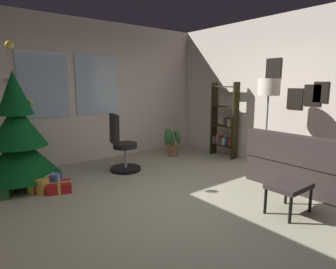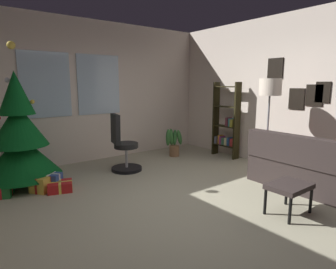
{
  "view_description": "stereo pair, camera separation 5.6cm",
  "coord_description": "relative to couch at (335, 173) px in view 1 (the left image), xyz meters",
  "views": [
    {
      "loc": [
        -2.38,
        -2.65,
        1.58
      ],
      "look_at": [
        0.0,
        0.39,
        0.9
      ],
      "focal_mm": 30.4,
      "sensor_mm": 36.0,
      "label": 1
    },
    {
      "loc": [
        -2.34,
        -2.68,
        1.58
      ],
      "look_at": [
        0.0,
        0.39,
        0.9
      ],
      "focal_mm": 30.4,
      "sensor_mm": 36.0,
      "label": 2
    }
  ],
  "objects": [
    {
      "name": "ground_plane",
      "position": [
        -2.03,
        1.01,
        -0.35
      ],
      "size": [
        5.23,
        5.83,
        0.1
      ],
      "primitive_type": "cube",
      "color": "#A9A488"
    },
    {
      "name": "gift_box_green",
      "position": [
        -3.91,
        2.82,
        -0.22
      ],
      "size": [
        0.32,
        0.33,
        0.17
      ],
      "color": "#1E722D",
      "rests_on": "ground_plane"
    },
    {
      "name": "holiday_tree",
      "position": [
        -3.58,
        3.13,
        0.45
      ],
      "size": [
        1.17,
        1.17,
        2.2
      ],
      "color": "#4C331E",
      "rests_on": "ground_plane"
    },
    {
      "name": "bookshelf",
      "position": [
        0.37,
        2.44,
        0.43
      ],
      "size": [
        0.18,
        0.64,
        1.63
      ],
      "color": "black",
      "rests_on": "ground_plane"
    },
    {
      "name": "wall_back_with_windows",
      "position": [
        -2.05,
        3.97,
        1.14
      ],
      "size": [
        5.23,
        0.12,
        2.85
      ],
      "color": "silver",
      "rests_on": "ground_plane"
    },
    {
      "name": "office_chair",
      "position": [
        -1.95,
        2.87,
        0.12
      ],
      "size": [
        0.56,
        0.56,
        1.06
      ],
      "color": "black",
      "rests_on": "ground_plane"
    },
    {
      "name": "couch",
      "position": [
        0.0,
        0.0,
        0.0
      ],
      "size": [
        1.65,
        2.12,
        0.85
      ],
      "color": "#312826",
      "rests_on": "ground_plane"
    },
    {
      "name": "footstool",
      "position": [
        -1.19,
        0.06,
        0.03
      ],
      "size": [
        0.54,
        0.38,
        0.38
      ],
      "color": "#312826",
      "rests_on": "ground_plane"
    },
    {
      "name": "potted_plant",
      "position": [
        -0.52,
        3.18,
        0.01
      ],
      "size": [
        0.45,
        0.32,
        0.64
      ],
      "color": "#88603F",
      "rests_on": "ground_plane"
    },
    {
      "name": "gift_box_gold",
      "position": [
        -3.38,
        2.72,
        -0.18
      ],
      "size": [
        0.45,
        0.43,
        0.24
      ],
      "color": "gold",
      "rests_on": "ground_plane"
    },
    {
      "name": "gift_box_blue",
      "position": [
        -3.26,
        2.73,
        -0.18
      ],
      "size": [
        0.34,
        0.34,
        0.24
      ],
      "color": "#2D4C99",
      "rests_on": "ground_plane"
    },
    {
      "name": "floor_lamp",
      "position": [
        -0.09,
        1.12,
        1.13
      ],
      "size": [
        0.37,
        0.37,
        1.68
      ],
      "color": "slate",
      "rests_on": "ground_plane"
    },
    {
      "name": "gift_box_red",
      "position": [
        -3.2,
        2.54,
        -0.23
      ],
      "size": [
        0.41,
        0.39,
        0.15
      ],
      "color": "red",
      "rests_on": "ground_plane"
    },
    {
      "name": "wall_right_with_frames",
      "position": [
        0.63,
        1.01,
        1.13
      ],
      "size": [
        0.12,
        5.83,
        2.85
      ],
      "color": "silver",
      "rests_on": "ground_plane"
    }
  ]
}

